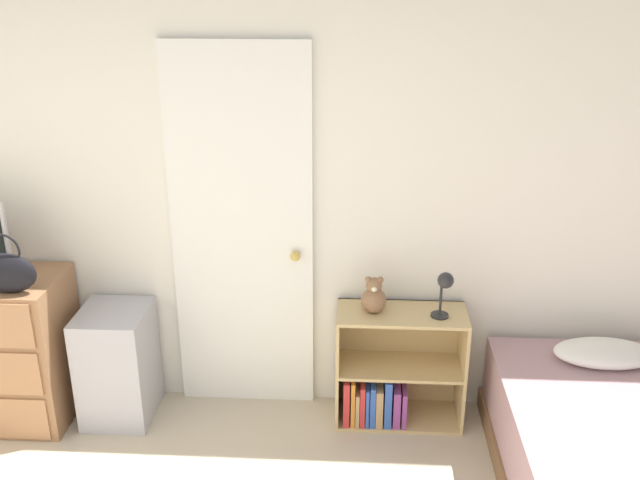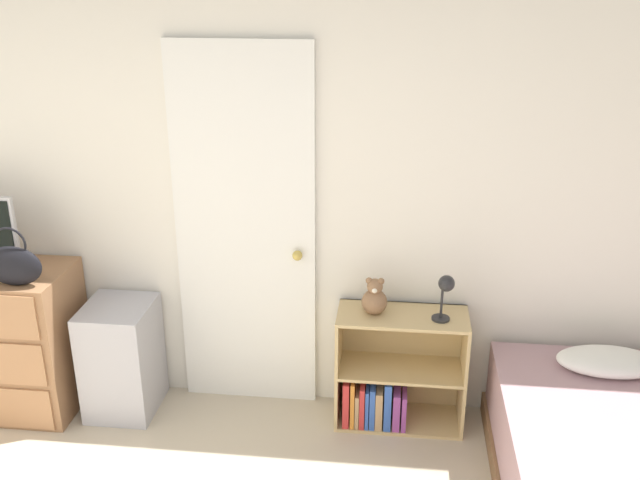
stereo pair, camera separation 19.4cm
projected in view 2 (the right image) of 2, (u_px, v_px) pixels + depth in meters
The scene contains 7 objects.
wall_back at pixel (271, 193), 3.90m from camera, with size 10.00×0.06×2.55m.
door_closed at pixel (245, 234), 3.95m from camera, with size 0.78×0.09×2.10m.
handbag at pixel (13, 265), 3.72m from camera, with size 0.31×0.10×0.33m.
storage_bin at pixel (122, 358), 4.09m from camera, with size 0.38×0.42×0.66m.
bookshelf at pixel (390, 380), 4.01m from camera, with size 0.71×0.32×0.68m.
teddy_bear at pixel (374, 298), 3.83m from camera, with size 0.14×0.14×0.21m.
desk_lamp at pixel (445, 289), 3.72m from camera, with size 0.11×0.10×0.26m.
Camera 2 is at (0.69, -1.36, 2.47)m, focal length 40.00 mm.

